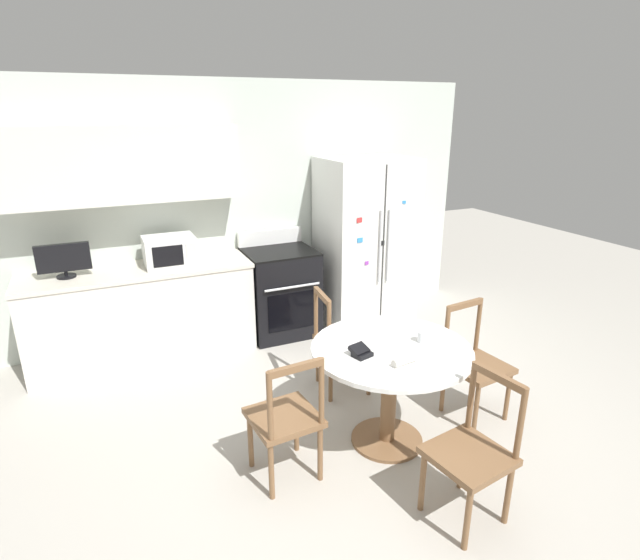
{
  "coord_description": "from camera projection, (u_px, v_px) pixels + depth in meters",
  "views": [
    {
      "loc": [
        -1.48,
        -2.44,
        2.31
      ],
      "look_at": [
        0.18,
        1.15,
        0.95
      ],
      "focal_mm": 28.0,
      "sensor_mm": 36.0,
      "label": 1
    }
  ],
  "objects": [
    {
      "name": "countertop_tv",
      "position": [
        64.0,
        259.0,
        4.35
      ],
      "size": [
        0.44,
        0.16,
        0.3
      ],
      "color": "black",
      "rests_on": "kitchen_counter"
    },
    {
      "name": "dining_chair_far",
      "position": [
        340.0,
        343.0,
        4.22
      ],
      "size": [
        0.47,
        0.47,
        0.9
      ],
      "rotation": [
        0.0,
        0.0,
        4.59
      ],
      "color": "brown",
      "rests_on": "ground_plane"
    },
    {
      "name": "back_wall",
      "position": [
        218.0,
        199.0,
        5.07
      ],
      "size": [
        5.2,
        0.44,
        2.6
      ],
      "color": "silver",
      "rests_on": "ground_plane"
    },
    {
      "name": "folded_napkin",
      "position": [
        404.0,
        361.0,
        3.18
      ],
      "size": [
        0.18,
        0.08,
        0.05
      ],
      "color": "silver",
      "rests_on": "dining_table"
    },
    {
      "name": "ground_plane",
      "position": [
        366.0,
        463.0,
        3.44
      ],
      "size": [
        14.0,
        14.0,
        0.0
      ],
      "primitive_type": "plane",
      "color": "#B2ADA3"
    },
    {
      "name": "dining_chair_right",
      "position": [
        475.0,
        365.0,
        3.86
      ],
      "size": [
        0.46,
        0.46,
        0.9
      ],
      "rotation": [
        0.0,
        0.0,
        3.24
      ],
      "color": "brown",
      "rests_on": "ground_plane"
    },
    {
      "name": "dining_chair_left",
      "position": [
        286.0,
        419.0,
        3.19
      ],
      "size": [
        0.45,
        0.45,
        0.9
      ],
      "rotation": [
        0.0,
        0.0,
        6.36
      ],
      "color": "brown",
      "rests_on": "ground_plane"
    },
    {
      "name": "kitchen_counter",
      "position": [
        143.0,
        313.0,
        4.79
      ],
      "size": [
        2.07,
        0.64,
        0.9
      ],
      "color": "silver",
      "rests_on": "ground_plane"
    },
    {
      "name": "oven_range",
      "position": [
        280.0,
        291.0,
        5.32
      ],
      "size": [
        0.71,
        0.68,
        1.08
      ],
      "color": "black",
      "rests_on": "ground_plane"
    },
    {
      "name": "refrigerator",
      "position": [
        365.0,
        242.0,
        5.51
      ],
      "size": [
        0.96,
        0.78,
        1.83
      ],
      "color": "white",
      "rests_on": "ground_plane"
    },
    {
      "name": "dining_table",
      "position": [
        390.0,
        368.0,
        3.47
      ],
      "size": [
        1.11,
        1.11,
        0.76
      ],
      "color": "white",
      "rests_on": "ground_plane"
    },
    {
      "name": "candle_glass",
      "position": [
        423.0,
        337.0,
        3.49
      ],
      "size": [
        0.08,
        0.08,
        0.08
      ],
      "color": "silver",
      "rests_on": "dining_table"
    },
    {
      "name": "microwave",
      "position": [
        170.0,
        251.0,
        4.73
      ],
      "size": [
        0.47,
        0.37,
        0.27
      ],
      "color": "white",
      "rests_on": "kitchen_counter"
    },
    {
      "name": "dining_chair_near",
      "position": [
        472.0,
        453.0,
        2.87
      ],
      "size": [
        0.48,
        0.48,
        0.9
      ],
      "rotation": [
        0.0,
        0.0,
        1.72
      ],
      "color": "brown",
      "rests_on": "ground_plane"
    },
    {
      "name": "wallet",
      "position": [
        361.0,
        352.0,
        3.29
      ],
      "size": [
        0.15,
        0.15,
        0.07
      ],
      "color": "black",
      "rests_on": "dining_table"
    }
  ]
}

